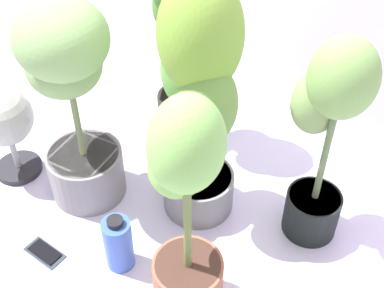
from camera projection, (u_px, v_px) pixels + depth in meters
name	position (u px, v px, depth m)	size (l,w,h in m)	color
ground_plane	(168.00, 230.00, 1.87)	(8.00, 8.00, 0.00)	silver
potted_plant_back_left	(182.00, 26.00, 1.89)	(0.34, 0.26, 0.90)	black
potted_plant_back_right	(325.00, 130.00, 1.59)	(0.31, 0.26, 0.78)	black
potted_plant_front_left	(71.00, 91.00, 1.71)	(0.42, 0.36, 0.79)	gray
potted_plant_center	(199.00, 89.00, 1.60)	(0.40, 0.33, 0.91)	slate
potted_plant_front_right	(186.00, 210.00, 1.38)	(0.31, 0.27, 0.80)	#97563E
cell_phone	(45.00, 252.00, 1.79)	(0.16, 0.10, 0.01)	#2D363F
floor_fan	(5.00, 121.00, 1.92)	(0.31, 0.31, 0.38)	#252428
nutrient_bottle	(118.00, 243.00, 1.70)	(0.09, 0.09, 0.22)	blue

